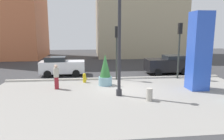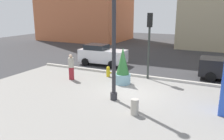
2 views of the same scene
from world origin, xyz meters
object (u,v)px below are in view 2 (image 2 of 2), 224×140
(lamp_post, at_px, (114,34))
(fire_hydrant, at_px, (108,72))
(traffic_light_far_side, at_px, (149,35))
(potted_plant_mid_plaza, at_px, (123,68))
(car_passing_lane, at_px, (102,55))
(pedestrian_by_curb, at_px, (71,66))
(concrete_bollard, at_px, (135,107))

(lamp_post, bearing_deg, fire_hydrant, 120.67)
(traffic_light_far_side, bearing_deg, potted_plant_mid_plaza, -120.90)
(lamp_post, bearing_deg, car_passing_lane, 122.56)
(potted_plant_mid_plaza, bearing_deg, fire_hydrant, 145.88)
(car_passing_lane, bearing_deg, lamp_post, -57.44)
(potted_plant_mid_plaza, bearing_deg, pedestrian_by_curb, -169.07)
(potted_plant_mid_plaza, xyz_separation_m, pedestrian_by_curb, (-3.46, -0.67, -0.08))
(lamp_post, distance_m, pedestrian_by_curb, 5.19)
(fire_hydrant, bearing_deg, pedestrian_by_curb, -137.76)
(fire_hydrant, xyz_separation_m, traffic_light_far_side, (2.65, 0.77, 2.59))
(traffic_light_far_side, height_order, pedestrian_by_curb, traffic_light_far_side)
(car_passing_lane, distance_m, pedestrian_by_curb, 4.77)
(fire_hydrant, bearing_deg, lamp_post, -59.33)
(potted_plant_mid_plaza, xyz_separation_m, car_passing_lane, (-3.67, 4.10, -0.18))
(potted_plant_mid_plaza, relative_size, traffic_light_far_side, 0.53)
(concrete_bollard, distance_m, traffic_light_far_side, 6.37)
(fire_hydrant, relative_size, traffic_light_far_side, 0.17)
(potted_plant_mid_plaza, distance_m, car_passing_lane, 5.51)
(concrete_bollard, relative_size, pedestrian_by_curb, 0.43)
(concrete_bollard, height_order, car_passing_lane, car_passing_lane)
(traffic_light_far_side, bearing_deg, car_passing_lane, 154.46)
(pedestrian_by_curb, bearing_deg, traffic_light_far_side, 28.70)
(lamp_post, xyz_separation_m, fire_hydrant, (-2.21, 3.73, -3.05))
(potted_plant_mid_plaza, height_order, fire_hydrant, potted_plant_mid_plaza)
(concrete_bollard, height_order, pedestrian_by_curb, pedestrian_by_curb)
(traffic_light_far_side, relative_size, car_passing_lane, 1.09)
(lamp_post, bearing_deg, traffic_light_far_side, 84.41)
(lamp_post, height_order, fire_hydrant, lamp_post)
(potted_plant_mid_plaza, relative_size, car_passing_lane, 0.58)
(traffic_light_far_side, relative_size, pedestrian_by_curb, 2.53)
(fire_hydrant, bearing_deg, potted_plant_mid_plaza, -34.12)
(potted_plant_mid_plaza, relative_size, pedestrian_by_curb, 1.34)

